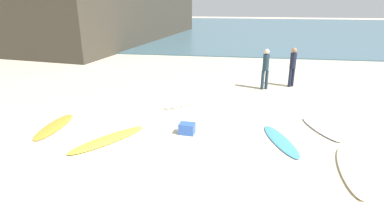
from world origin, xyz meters
TOP-DOWN VIEW (x-y plane):
  - ground_plane at (0.00, 0.00)m, footprint 120.00×120.00m
  - ocean_water at (0.00, 34.38)m, footprint 120.00×40.00m
  - surfboard_0 at (-2.09, 0.45)m, footprint 1.86×2.42m
  - surfboard_1 at (4.30, 2.26)m, footprint 1.14×2.01m
  - surfboard_2 at (-0.51, 4.15)m, footprint 1.52×1.91m
  - surfboard_3 at (-4.23, 1.13)m, footprint 0.67×2.19m
  - surfboard_4 at (4.46, -0.23)m, footprint 0.84×2.57m
  - surfboard_5 at (2.94, 1.19)m, footprint 1.15×2.29m
  - beachgoer_near at (2.77, 6.73)m, footprint 0.37×0.37m
  - beachgoer_mid at (4.04, 7.37)m, footprint 0.40×0.40m
  - beach_cooler at (0.13, 1.32)m, footprint 0.49×0.39m

SIDE VIEW (x-z plane):
  - ground_plane at x=0.00m, z-range 0.00..0.00m
  - surfboard_5 at x=2.94m, z-range 0.00..0.06m
  - surfboard_3 at x=-4.23m, z-range 0.00..0.06m
  - surfboard_2 at x=-0.51m, z-range 0.00..0.08m
  - ocean_water at x=0.00m, z-range 0.00..0.08m
  - surfboard_1 at x=4.30m, z-range 0.00..0.08m
  - surfboard_4 at x=4.46m, z-range 0.00..0.09m
  - surfboard_0 at x=-2.09m, z-range 0.00..0.09m
  - beach_cooler at x=0.13m, z-range 0.00..0.34m
  - beachgoer_mid at x=4.04m, z-range 0.11..1.93m
  - beachgoer_near at x=2.77m, z-range 0.12..1.96m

